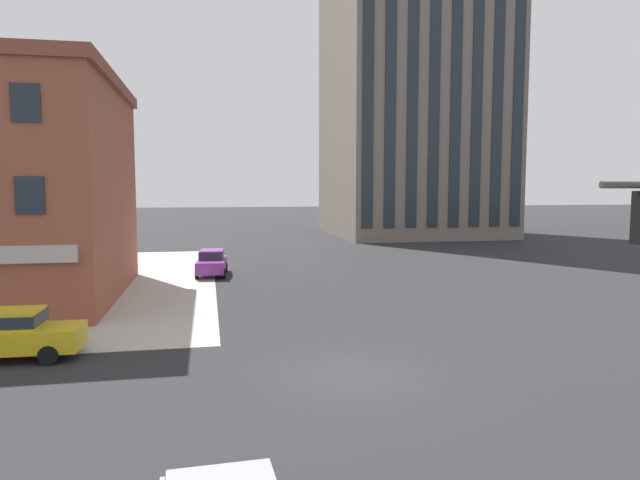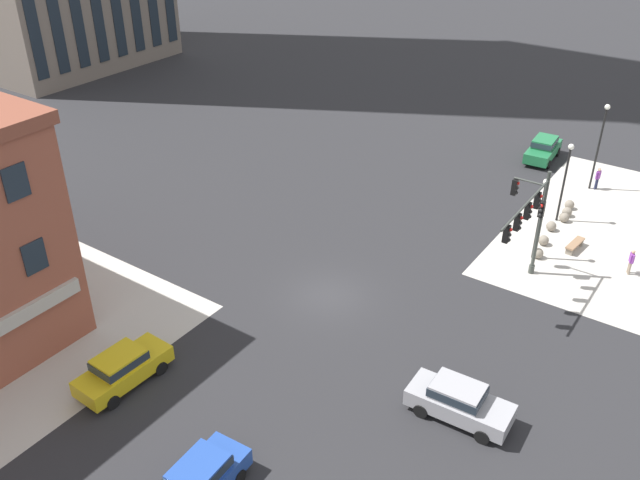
{
  "view_description": "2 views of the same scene",
  "coord_description": "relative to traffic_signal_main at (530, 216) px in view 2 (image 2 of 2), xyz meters",
  "views": [
    {
      "loc": [
        -4.36,
        -16.41,
        5.7
      ],
      "look_at": [
        -0.41,
        3.52,
        3.85
      ],
      "focal_mm": 31.81,
      "sensor_mm": 36.0,
      "label": 1
    },
    {
      "loc": [
        -24.97,
        -16.78,
        21.37
      ],
      "look_at": [
        1.32,
        1.49,
        2.33
      ],
      "focal_mm": 38.38,
      "sensor_mm": 36.0,
      "label": 2
    }
  ],
  "objects": [
    {
      "name": "ground_plane",
      "position": [
        -6.75,
        7.99,
        -4.33
      ],
      "size": [
        320.0,
        320.0,
        0.0
      ],
      "primitive_type": "plane",
      "color": "#262628"
    },
    {
      "name": "traffic_signal_main",
      "position": [
        0.0,
        0.0,
        0.0
      ],
      "size": [
        6.56,
        2.09,
        6.29
      ],
      "color": "#383D38",
      "rests_on": "ground"
    },
    {
      "name": "bollard_sphere_curb_a",
      "position": [
        3.4,
        0.09,
        -4.01
      ],
      "size": [
        0.62,
        0.62,
        0.62
      ],
      "primitive_type": "sphere",
      "color": "gray",
      "rests_on": "ground"
    },
    {
      "name": "bollard_sphere_curb_b",
      "position": [
        5.04,
        0.32,
        -4.01
      ],
      "size": [
        0.62,
        0.62,
        0.62
      ],
      "primitive_type": "sphere",
      "color": "gray",
      "rests_on": "ground"
    },
    {
      "name": "bollard_sphere_curb_c",
      "position": [
        7.01,
        0.52,
        -4.01
      ],
      "size": [
        0.62,
        0.62,
        0.62
      ],
      "primitive_type": "sphere",
      "color": "gray",
      "rests_on": "ground"
    },
    {
      "name": "bollard_sphere_curb_d",
      "position": [
        8.61,
        0.21,
        -4.01
      ],
      "size": [
        0.62,
        0.62,
        0.62
      ],
      "primitive_type": "sphere",
      "color": "gray",
      "rests_on": "ground"
    },
    {
      "name": "bollard_sphere_curb_e",
      "position": [
        9.44,
        0.29,
        -4.01
      ],
      "size": [
        0.62,
        0.62,
        0.62
      ],
      "primitive_type": "sphere",
      "color": "gray",
      "rests_on": "ground"
    },
    {
      "name": "bollard_sphere_curb_f",
      "position": [
        10.54,
        0.48,
        -4.01
      ],
      "size": [
        0.62,
        0.62,
        0.62
      ],
      "primitive_type": "sphere",
      "color": "gray",
      "rests_on": "ground"
    },
    {
      "name": "bench_near_signal",
      "position": [
        5.55,
        -1.4,
        -4.0
      ],
      "size": [
        1.84,
        0.68,
        0.49
      ],
      "color": "#8E6B4C",
      "rests_on": "ground"
    },
    {
      "name": "pedestrian_near_bench",
      "position": [
        14.56,
        -0.12,
        -3.42
      ],
      "size": [
        0.54,
        0.28,
        1.59
      ],
      "color": "#232847",
      "rests_on": "ground"
    },
    {
      "name": "pedestrian_walking_east",
      "position": [
        4.69,
        -4.7,
        -3.46
      ],
      "size": [
        0.5,
        0.33,
        1.54
      ],
      "color": "gray",
      "rests_on": "ground"
    },
    {
      "name": "street_lamp_corner_near",
      "position": [
        3.25,
        0.34,
        -1.11
      ],
      "size": [
        0.36,
        0.36,
        5.09
      ],
      "color": "black",
      "rests_on": "ground"
    },
    {
      "name": "street_lamp_mid_sidewalk",
      "position": [
        8.53,
        0.64,
        -1.01
      ],
      "size": [
        0.36,
        0.36,
        5.27
      ],
      "color": "black",
      "rests_on": "ground"
    },
    {
      "name": "street_lamp_corner_far",
      "position": [
        14.4,
        0.24,
        -0.54
      ],
      "size": [
        0.36,
        0.36,
        6.14
      ],
      "color": "black",
      "rests_on": "ground"
    },
    {
      "name": "car_main_northbound_near",
      "position": [
        -10.92,
        29.23,
        -3.41
      ],
      "size": [
        2.15,
        4.53,
        1.68
      ],
      "color": "#7A3389",
      "rests_on": "ground"
    },
    {
      "name": "car_main_northbound_far",
      "position": [
        -17.64,
        11.74,
        -3.41
      ],
      "size": [
        4.46,
        2.01,
        1.68
      ],
      "color": "gold",
      "rests_on": "ground"
    },
    {
      "name": "car_main_southbound_far",
      "position": [
        -10.97,
        -1.48,
        -3.41
      ],
      "size": [
        2.04,
        4.48,
        1.68
      ],
      "color": "#99999E",
      "rests_on": "ground"
    },
    {
      "name": "car_cross_eastbound",
      "position": [
        17.38,
        4.7,
        -3.41
      ],
      "size": [
        4.5,
        2.11,
        1.68
      ],
      "color": "#1E6B3D",
      "rests_on": "ground"
    }
  ]
}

